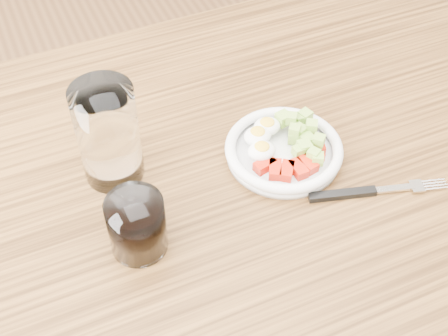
{
  "coord_description": "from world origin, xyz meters",
  "views": [
    {
      "loc": [
        -0.27,
        -0.57,
        1.49
      ],
      "look_at": [
        -0.01,
        0.01,
        0.8
      ],
      "focal_mm": 50.0,
      "sensor_mm": 36.0,
      "label": 1
    }
  ],
  "objects": [
    {
      "name": "bowl",
      "position": [
        0.1,
        0.02,
        0.79
      ],
      "size": [
        0.19,
        0.19,
        0.05
      ],
      "color": "white",
      "rests_on": "dining_table"
    },
    {
      "name": "dining_table",
      "position": [
        0.0,
        0.0,
        0.67
      ],
      "size": [
        1.5,
        0.9,
        0.77
      ],
      "color": "brown",
      "rests_on": "ground"
    },
    {
      "name": "water_glass",
      "position": [
        -0.16,
        0.1,
        0.85
      ],
      "size": [
        0.09,
        0.09,
        0.17
      ],
      "primitive_type": "cylinder",
      "color": "white",
      "rests_on": "dining_table"
    },
    {
      "name": "coffee_glass",
      "position": [
        -0.17,
        -0.05,
        0.81
      ],
      "size": [
        0.08,
        0.08,
        0.09
      ],
      "color": "white",
      "rests_on": "dining_table"
    },
    {
      "name": "fork",
      "position": [
        0.17,
        -0.1,
        0.77
      ],
      "size": [
        0.21,
        0.08,
        0.01
      ],
      "color": "black",
      "rests_on": "dining_table"
    }
  ]
}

